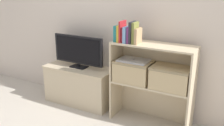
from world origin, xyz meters
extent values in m
plane|color=#BCB2A3|center=(0.00, 0.00, 0.00)|extent=(16.00, 16.00, 0.00)
cube|color=beige|center=(0.00, 0.43, 1.20)|extent=(10.00, 0.05, 2.40)
cube|color=#CCB793|center=(-0.52, 0.20, 0.25)|extent=(0.94, 0.39, 0.49)
cube|color=#CCB793|center=(-0.52, 0.20, 0.50)|extent=(0.96, 0.41, 0.02)
cube|color=black|center=(-0.52, 0.20, 0.52)|extent=(0.22, 0.14, 0.01)
cylinder|color=black|center=(-0.52, 0.20, 0.55)|extent=(0.04, 0.04, 0.04)
cube|color=black|center=(-0.52, 0.20, 0.76)|extent=(0.74, 0.03, 0.37)
cube|color=black|center=(-0.52, 0.18, 0.76)|extent=(0.68, 0.00, 0.33)
cube|color=#CCB793|center=(0.06, 0.17, 0.25)|extent=(0.02, 0.33, 0.49)
cube|color=#CCB793|center=(0.98, 0.17, 0.25)|extent=(0.02, 0.33, 0.49)
cube|color=#CCB793|center=(0.52, 0.32, 0.25)|extent=(0.90, 0.02, 0.49)
cube|color=#CCB793|center=(0.52, 0.17, 0.48)|extent=(0.90, 0.33, 0.02)
cube|color=#CCB793|center=(0.06, 0.17, 0.73)|extent=(0.02, 0.33, 0.47)
cube|color=#CCB793|center=(0.98, 0.17, 0.73)|extent=(0.02, 0.33, 0.47)
cube|color=#CCB793|center=(0.52, 0.32, 0.73)|extent=(0.90, 0.02, 0.47)
cube|color=#CCB793|center=(0.52, 0.17, 0.95)|extent=(0.90, 0.33, 0.02)
cube|color=#1E7075|center=(0.10, 0.10, 1.05)|extent=(0.04, 0.12, 0.18)
cube|color=gold|center=(0.14, 0.10, 1.06)|extent=(0.03, 0.14, 0.19)
cube|color=#B22328|center=(0.17, 0.10, 1.08)|extent=(0.02, 0.15, 0.24)
cube|color=maroon|center=(0.19, 0.10, 1.05)|extent=(0.02, 0.13, 0.18)
cube|color=#709ECC|center=(0.23, 0.10, 1.05)|extent=(0.04, 0.16, 0.18)
cube|color=#6B2D66|center=(0.26, 0.10, 1.05)|extent=(0.02, 0.14, 0.18)
cube|color=#232328|center=(0.29, 0.10, 1.08)|extent=(0.03, 0.16, 0.24)
cube|color=olive|center=(0.32, 0.10, 1.08)|extent=(0.03, 0.13, 0.23)
cube|color=tan|center=(0.36, 0.10, 1.05)|extent=(0.03, 0.15, 0.17)
cube|color=tan|center=(0.30, 0.15, 0.61)|extent=(0.42, 0.29, 0.24)
cube|color=#917E5B|center=(0.30, 0.15, 0.73)|extent=(0.43, 0.30, 0.02)
cube|color=tan|center=(0.75, 0.15, 0.61)|extent=(0.42, 0.29, 0.24)
cube|color=#917E5B|center=(0.75, 0.15, 0.73)|extent=(0.43, 0.30, 0.02)
cube|color=#BCBCC1|center=(0.30, 0.15, 0.75)|extent=(0.35, 0.24, 0.02)
cylinder|color=#99999E|center=(0.30, 0.15, 0.76)|extent=(0.02, 0.02, 0.00)
camera|label=1|loc=(1.48, -2.49, 1.64)|focal=42.00mm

